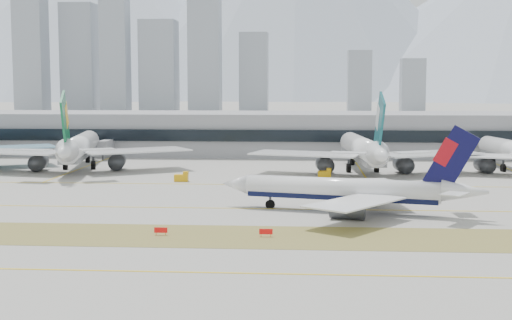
# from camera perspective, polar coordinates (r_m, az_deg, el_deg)

# --- Properties ---
(ground) EXTENTS (3000.00, 3000.00, 0.00)m
(ground) POSITION_cam_1_polar(r_m,az_deg,el_deg) (150.01, -3.51, -3.54)
(ground) COLOR #9D9A93
(ground) RESTS_ON ground
(apron_markings) EXTENTS (360.00, 122.22, 0.06)m
(apron_markings) POSITION_cam_1_polar(r_m,az_deg,el_deg) (97.90, -7.67, -8.69)
(apron_markings) COLOR olive
(apron_markings) RESTS_ON ground
(taxiing_airliner) EXTENTS (52.08, 44.51, 17.73)m
(taxiing_airliner) POSITION_cam_1_polar(r_m,az_deg,el_deg) (140.56, 7.59, -2.45)
(taxiing_airliner) COLOR white
(taxiing_airliner) RESTS_ON ground
(widebody_eva) EXTENTS (66.08, 65.45, 23.92)m
(widebody_eva) POSITION_cam_1_polar(r_m,az_deg,el_deg) (216.58, -14.02, 0.91)
(widebody_eva) COLOR white
(widebody_eva) RESTS_ON ground
(widebody_cathay) EXTENTS (66.16, 64.97, 23.66)m
(widebody_cathay) POSITION_cam_1_polar(r_m,az_deg,el_deg) (205.38, 8.60, 0.73)
(widebody_cathay) COLOR white
(widebody_cathay) RESTS_ON ground
(terminal) EXTENTS (280.00, 43.10, 15.00)m
(terminal) POSITION_cam_1_polar(r_m,az_deg,el_deg) (262.82, -0.26, 2.19)
(terminal) COLOR gray
(terminal) RESTS_ON ground
(hold_sign_left) EXTENTS (2.20, 0.15, 1.35)m
(hold_sign_left) POSITION_cam_1_polar(r_m,az_deg,el_deg) (119.53, -7.62, -5.59)
(hold_sign_left) COLOR red
(hold_sign_left) RESTS_ON ground
(hold_sign_right) EXTENTS (2.20, 0.15, 1.35)m
(hold_sign_right) POSITION_cam_1_polar(r_m,az_deg,el_deg) (117.31, 0.80, -5.76)
(hold_sign_right) COLOR red
(hold_sign_right) RESTS_ON ground
(gse_c) EXTENTS (3.55, 2.00, 2.60)m
(gse_c) POSITION_cam_1_polar(r_m,az_deg,el_deg) (193.53, 5.54, -1.10)
(gse_c) COLOR #DA9D0B
(gse_c) RESTS_ON ground
(gse_b) EXTENTS (3.55, 2.00, 2.60)m
(gse_b) POSITION_cam_1_polar(r_m,az_deg,el_deg) (185.93, -5.95, -1.40)
(gse_b) COLOR #DA9D0B
(gse_b) RESTS_ON ground
(city_skyline) EXTENTS (342.00, 49.80, 140.00)m
(city_skyline) POSITION_cam_1_polar(r_m,az_deg,el_deg) (613.76, -7.96, 8.22)
(city_skyline) COLOR #8D95A1
(city_skyline) RESTS_ON ground
(mountain_ridge) EXTENTS (2830.00, 1120.00, 470.00)m
(mountain_ridge) POSITION_cam_1_polar(r_m,az_deg,el_deg) (1558.85, 4.56, 11.69)
(mountain_ridge) COLOR #9EA8B7
(mountain_ridge) RESTS_ON ground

